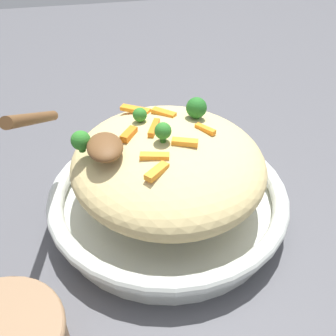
# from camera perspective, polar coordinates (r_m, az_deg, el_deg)

# --- Properties ---
(ground_plane) EXTENTS (2.40, 2.40, 0.00)m
(ground_plane) POSITION_cam_1_polar(r_m,az_deg,el_deg) (0.52, -0.00, -6.81)
(ground_plane) COLOR #4C4C51
(serving_bowl) EXTENTS (0.32, 0.32, 0.05)m
(serving_bowl) POSITION_cam_1_polar(r_m,az_deg,el_deg) (0.50, -0.00, -4.65)
(serving_bowl) COLOR silver
(serving_bowl) RESTS_ON ground_plane
(pasta_mound) EXTENTS (0.26, 0.24, 0.08)m
(pasta_mound) POSITION_cam_1_polar(r_m,az_deg,el_deg) (0.46, -0.00, 0.91)
(pasta_mound) COLOR #D1BA7A
(pasta_mound) RESTS_ON serving_bowl
(carrot_piece_0) EXTENTS (0.03, 0.03, 0.01)m
(carrot_piece_0) POSITION_cam_1_polar(r_m,az_deg,el_deg) (0.49, -0.67, 8.54)
(carrot_piece_0) COLOR orange
(carrot_piece_0) RESTS_ON pasta_mound
(carrot_piece_1) EXTENTS (0.03, 0.02, 0.01)m
(carrot_piece_1) POSITION_cam_1_polar(r_m,az_deg,el_deg) (0.45, 5.65, 6.22)
(carrot_piece_1) COLOR orange
(carrot_piece_1) RESTS_ON pasta_mound
(carrot_piece_2) EXTENTS (0.03, 0.02, 0.01)m
(carrot_piece_2) POSITION_cam_1_polar(r_m,az_deg,el_deg) (0.44, -6.09, 5.24)
(carrot_piece_2) COLOR orange
(carrot_piece_2) RESTS_ON pasta_mound
(carrot_piece_3) EXTENTS (0.02, 0.03, 0.01)m
(carrot_piece_3) POSITION_cam_1_polar(r_m,az_deg,el_deg) (0.40, -2.10, 1.80)
(carrot_piece_3) COLOR orange
(carrot_piece_3) RESTS_ON pasta_mound
(carrot_piece_4) EXTENTS (0.02, 0.03, 0.01)m
(carrot_piece_4) POSITION_cam_1_polar(r_m,az_deg,el_deg) (0.42, 2.63, 4.02)
(carrot_piece_4) COLOR orange
(carrot_piece_4) RESTS_ON pasta_mound
(carrot_piece_5) EXTENTS (0.04, 0.02, 0.01)m
(carrot_piece_5) POSITION_cam_1_polar(r_m,az_deg,el_deg) (0.45, -2.19, 6.23)
(carrot_piece_5) COLOR orange
(carrot_piece_5) RESTS_ON pasta_mound
(carrot_piece_6) EXTENTS (0.03, 0.03, 0.01)m
(carrot_piece_6) POSITION_cam_1_polar(r_m,az_deg,el_deg) (0.38, -1.74, -0.54)
(carrot_piece_6) COLOR orange
(carrot_piece_6) RESTS_ON pasta_mound
(carrot_piece_7) EXTENTS (0.03, 0.04, 0.01)m
(carrot_piece_7) POSITION_cam_1_polar(r_m,az_deg,el_deg) (0.50, -5.08, 9.01)
(carrot_piece_7) COLOR orange
(carrot_piece_7) RESTS_ON pasta_mound
(broccoli_floret_0) EXTENTS (0.02, 0.02, 0.02)m
(broccoli_floret_0) POSITION_cam_1_polar(r_m,az_deg,el_deg) (0.47, -4.39, 8.21)
(broccoli_floret_0) COLOR #296820
(broccoli_floret_0) RESTS_ON pasta_mound
(broccoli_floret_1) EXTENTS (0.02, 0.02, 0.02)m
(broccoli_floret_1) POSITION_cam_1_polar(r_m,az_deg,el_deg) (0.42, -0.79, 5.72)
(broccoli_floret_1) COLOR #296820
(broccoli_floret_1) RESTS_ON pasta_mound
(broccoli_floret_2) EXTENTS (0.02, 0.02, 0.03)m
(broccoli_floret_2) POSITION_cam_1_polar(r_m,az_deg,el_deg) (0.43, -13.36, 4.23)
(broccoli_floret_2) COLOR #296820
(broccoli_floret_2) RESTS_ON pasta_mound
(broccoli_floret_3) EXTENTS (0.03, 0.03, 0.03)m
(broccoli_floret_3) POSITION_cam_1_polar(r_m,az_deg,el_deg) (0.47, 4.42, 9.25)
(broccoli_floret_3) COLOR #205B1C
(broccoli_floret_3) RESTS_ON pasta_mound
(serving_spoon) EXTENTS (0.14, 0.11, 0.08)m
(serving_spoon) POSITION_cam_1_polar(r_m,az_deg,el_deg) (0.41, -13.38, 4.55)
(serving_spoon) COLOR brown
(serving_spoon) RESTS_ON pasta_mound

